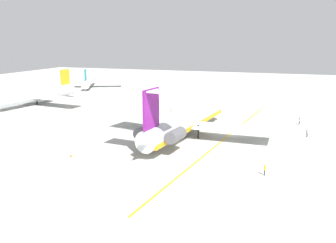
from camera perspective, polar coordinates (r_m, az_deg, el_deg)
name	(u,v)px	position (r m, az deg, el deg)	size (l,w,h in m)	color
ground	(231,134)	(76.64, 9.92, -1.90)	(286.07, 286.07, 0.00)	#ADADA8
main_jetliner	(185,122)	(72.19, 2.62, -0.07)	(39.36, 34.82, 11.46)	silver
airliner_mid_left	(34,96)	(115.24, -20.28, 3.85)	(31.91, 31.64, 9.53)	silver
airliner_mid_right	(90,81)	(152.86, -12.22, 6.23)	(25.83, 26.06, 8.11)	silver
ground_crew_near_nose	(265,168)	(54.42, 14.96, -7.13)	(0.41, 0.27, 1.68)	black
ground_crew_near_tail	(154,110)	(94.70, -2.28, 1.80)	(0.44, 0.28, 1.76)	black
ground_crew_portside	(307,132)	(77.75, 21.02, -1.53)	(0.28, 0.43, 1.73)	black
ground_crew_starboard	(299,120)	(88.44, 19.94, 0.21)	(0.35, 0.30, 1.70)	black
safety_cone_nose	(71,155)	(62.87, -15.02, -5.17)	(0.40, 0.40, 0.55)	#EA590F
safety_cone_wingtip	(171,110)	(98.91, 0.42, 1.79)	(0.40, 0.40, 0.55)	#EA590F
taxiway_centreline	(224,139)	(72.26, 8.81, -2.75)	(71.30, 0.36, 0.01)	gold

